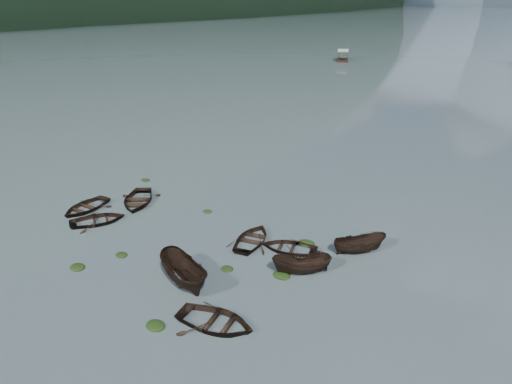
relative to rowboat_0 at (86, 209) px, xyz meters
The scene contains 21 objects.
ground_plane 12.00m from the rowboat_0, 19.37° to the right, with size 2400.00×2400.00×0.00m, color #48575A.
left_ridge_far 529.33m from the rowboat_0, 152.30° to the left, with size 560.00×1400.00×380.00m, color black.
haze_mtn_a 929.89m from the rowboat_0, 105.51° to the left, with size 520.00×520.00×280.00m, color #475666.
rowboat_0 is the anchor object (origin of this frame).
rowboat_1 2.89m from the rowboat_0, 13.58° to the right, with size 2.93×4.10×0.85m, color black.
rowboat_2 14.02m from the rowboat_0, ahead, with size 1.83×4.86×1.88m, color black.
rowboat_3 14.56m from the rowboat_0, 18.50° to the left, with size 2.95×4.13×0.86m, color black.
rowboat_4 18.32m from the rowboat_0, 10.75° to the right, with size 3.12×4.37×0.90m, color black.
rowboat_5 19.04m from the rowboat_0, 10.82° to the left, with size 1.44×3.82×1.48m, color black.
rowboat_6 4.11m from the rowboat_0, 56.97° to the left, with size 3.39×4.75×0.98m, color black.
rowboat_7 17.30m from the rowboat_0, 18.08° to the left, with size 2.73×3.83×0.79m, color black.
rowboat_8 21.84m from the rowboat_0, 21.97° to the left, with size 1.41×3.75×1.45m, color black.
weed_clump_0 8.95m from the rowboat_0, 34.75° to the right, with size 1.07×0.88×0.23m, color black.
weed_clump_1 8.57m from the rowboat_0, 16.21° to the right, with size 0.90×0.72×0.20m, color black.
weed_clump_2 16.56m from the rowboat_0, 19.40° to the right, with size 1.13×0.90×0.25m, color black.
weed_clump_3 14.85m from the rowboat_0, ahead, with size 0.84×0.71×0.19m, color black.
weed_clump_4 18.12m from the rowboat_0, ahead, with size 1.16×0.92×0.24m, color black.
weed_clump_5 7.16m from the rowboat_0, 100.79° to the left, with size 0.94×0.76×0.20m, color black.
weed_clump_6 9.94m from the rowboat_0, 37.07° to the left, with size 0.83×0.69×0.17m, color black.
weed_clump_7 18.25m from the rowboat_0, 21.73° to the left, with size 1.24×0.99×0.27m, color black.
pontoon_left 96.42m from the rowboat_0, 107.40° to the left, with size 2.80×6.73×2.58m, color black, non-canonical shape.
Camera 1 is at (20.61, -12.92, 16.10)m, focal length 32.00 mm.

